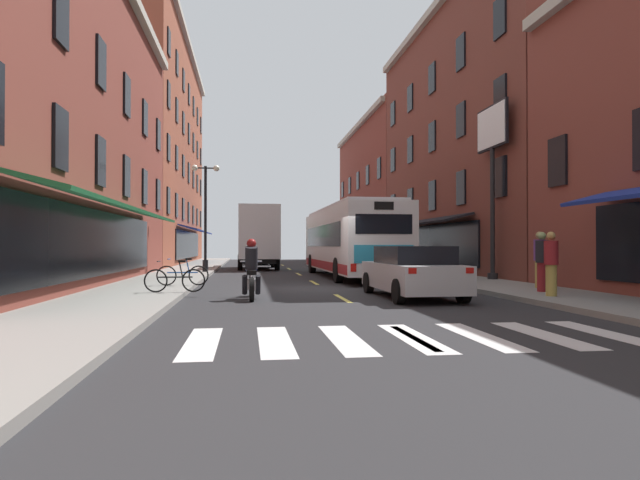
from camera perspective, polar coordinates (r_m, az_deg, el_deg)
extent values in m
cube|color=#28282B|center=(18.60, 0.48, -5.28)|extent=(34.80, 80.00, 0.10)
cube|color=#DBCC4C|center=(8.88, 9.79, -10.07)|extent=(0.14, 2.40, 0.01)
cube|color=#DBCC4C|center=(15.15, 2.36, -6.14)|extent=(0.14, 2.40, 0.01)
cube|color=#DBCC4C|center=(21.56, -0.65, -4.49)|extent=(0.14, 2.40, 0.01)
cube|color=#DBCC4C|center=(28.01, -2.27, -3.60)|extent=(0.14, 2.40, 0.01)
cube|color=#DBCC4C|center=(34.48, -3.28, -3.04)|extent=(0.14, 2.40, 0.01)
cube|color=#DBCC4C|center=(40.96, -3.98, -2.66)|extent=(0.14, 2.40, 0.01)
cube|color=#DBCC4C|center=(47.45, -4.48, -2.38)|extent=(0.14, 2.40, 0.01)
cube|color=#DBCC4C|center=(53.94, -4.86, -2.16)|extent=(0.14, 2.40, 0.01)
cube|color=silver|center=(8.51, -12.32, -10.48)|extent=(0.50, 2.80, 0.01)
cube|color=silver|center=(8.49, -4.77, -10.51)|extent=(0.50, 2.80, 0.01)
cube|color=silver|center=(8.62, 2.68, -10.36)|extent=(0.50, 2.80, 0.01)
cube|color=silver|center=(8.88, 9.79, -10.07)|extent=(0.50, 2.80, 0.01)
cube|color=silver|center=(9.26, 16.39, -9.65)|extent=(0.50, 2.80, 0.01)
cube|color=silver|center=(9.75, 22.38, -9.17)|extent=(0.50, 2.80, 0.01)
cube|color=silver|center=(10.34, 27.72, -8.65)|extent=(0.50, 2.80, 0.01)
cube|color=gray|center=(18.70, -17.79, -4.86)|extent=(3.00, 80.00, 0.14)
cube|color=gray|center=(20.28, 17.27, -4.53)|extent=(3.00, 80.00, 0.14)
cube|color=black|center=(18.96, -22.12, -0.31)|extent=(0.10, 16.00, 2.10)
cube|color=#1E6638|center=(18.83, -20.01, 3.34)|extent=(1.38, 14.93, 0.44)
cube|color=black|center=(15.54, -25.65, 9.59)|extent=(0.10, 1.00, 1.60)
cube|color=black|center=(19.15, -22.09, 7.65)|extent=(0.10, 1.00, 1.60)
cube|color=black|center=(22.83, -19.69, 6.31)|extent=(0.10, 1.00, 1.60)
cube|color=black|center=(26.54, -17.97, 5.33)|extent=(0.10, 1.00, 1.60)
cube|color=black|center=(30.28, -16.67, 4.60)|extent=(0.10, 1.00, 1.60)
cube|color=black|center=(16.41, -25.59, 20.66)|extent=(0.10, 1.00, 1.60)
cube|color=black|center=(19.86, -22.05, 16.82)|extent=(0.10, 1.00, 1.60)
cube|color=black|center=(23.43, -19.66, 14.10)|extent=(0.10, 1.00, 1.60)
cube|color=black|center=(27.06, -17.94, 12.09)|extent=(0.10, 1.00, 1.60)
cube|color=black|center=(30.74, -16.65, 10.55)|extent=(0.10, 1.00, 1.60)
cube|color=brown|center=(46.47, -18.65, 8.62)|extent=(8.00, 26.57, 17.79)
cube|color=#B2AD9E|center=(48.00, -13.53, 18.85)|extent=(0.44, 26.07, 0.40)
cube|color=black|center=(45.27, -13.65, -0.49)|extent=(0.10, 16.00, 2.10)
cube|color=navy|center=(45.22, -12.76, 1.03)|extent=(1.38, 14.93, 0.44)
cube|color=black|center=(34.03, -15.66, 4.02)|extent=(0.10, 1.00, 1.60)
cube|color=black|center=(37.80, -14.86, 3.56)|extent=(0.10, 1.00, 1.60)
cube|color=black|center=(41.57, -14.19, 3.18)|extent=(0.10, 1.00, 1.60)
cube|color=black|center=(45.35, -13.65, 2.86)|extent=(0.10, 1.00, 1.60)
cube|color=black|center=(49.14, -13.18, 2.59)|extent=(0.10, 1.00, 1.60)
cube|color=black|center=(52.92, -12.78, 2.36)|extent=(0.10, 1.00, 1.60)
cube|color=black|center=(56.71, -12.44, 2.17)|extent=(0.10, 1.00, 1.60)
cube|color=black|center=(34.44, -15.65, 9.33)|extent=(0.10, 1.00, 1.60)
cube|color=black|center=(38.17, -14.84, 8.35)|extent=(0.10, 1.00, 1.60)
cube|color=black|center=(41.91, -14.18, 7.55)|extent=(0.10, 1.00, 1.60)
cube|color=black|center=(45.66, -13.63, 6.87)|extent=(0.10, 1.00, 1.60)
cube|color=black|center=(49.42, -13.17, 6.30)|extent=(0.10, 1.00, 1.60)
cube|color=black|center=(53.18, -12.77, 5.81)|extent=(0.10, 1.00, 1.60)
cube|color=black|center=(56.96, -12.43, 5.38)|extent=(0.10, 1.00, 1.60)
cube|color=black|center=(35.13, -15.63, 14.48)|extent=(0.10, 1.00, 1.60)
cube|color=black|center=(38.79, -14.83, 13.03)|extent=(0.10, 1.00, 1.60)
cube|color=black|center=(42.48, -14.17, 11.83)|extent=(0.10, 1.00, 1.60)
cube|color=black|center=(46.18, -13.62, 10.81)|extent=(0.10, 1.00, 1.60)
cube|color=black|center=(49.90, -13.16, 9.95)|extent=(0.10, 1.00, 1.60)
cube|color=black|center=(53.64, -12.77, 9.21)|extent=(0.10, 1.00, 1.60)
cube|color=black|center=(57.38, -12.42, 8.56)|extent=(0.10, 1.00, 1.60)
cube|color=black|center=(36.10, -15.62, 19.39)|extent=(0.10, 1.00, 1.60)
cube|color=black|center=(39.67, -14.81, 17.53)|extent=(0.10, 1.00, 1.60)
cube|color=black|center=(43.28, -14.16, 15.97)|extent=(0.10, 1.00, 1.60)
cube|color=black|center=(46.92, -13.61, 14.65)|extent=(0.10, 1.00, 1.60)
cube|color=black|center=(50.59, -13.15, 13.52)|extent=(0.10, 1.00, 1.60)
cube|color=black|center=(54.27, -12.76, 12.54)|extent=(0.10, 1.00, 1.60)
cube|color=black|center=(57.98, -12.41, 11.69)|extent=(0.10, 1.00, 1.60)
cube|color=black|center=(19.35, 23.72, 7.57)|extent=(0.10, 1.00, 1.60)
cube|color=brown|center=(32.16, 18.63, 9.80)|extent=(8.00, 19.90, 14.51)
cube|color=#B2AD9E|center=(32.61, 11.59, 22.31)|extent=(0.44, 19.40, 0.40)
cube|color=black|center=(30.06, 11.75, -0.44)|extent=(0.10, 12.00, 2.10)
cube|color=black|center=(29.86, 10.46, 1.87)|extent=(1.38, 11.20, 0.44)
cube|color=black|center=(22.83, 18.45, 6.30)|extent=(0.10, 1.00, 1.60)
cube|color=black|center=(26.46, 14.63, 5.34)|extent=(0.10, 1.00, 1.60)
cube|color=black|center=(30.18, 11.74, 4.60)|extent=(0.10, 1.00, 1.60)
cube|color=black|center=(33.97, 9.49, 4.01)|extent=(0.10, 1.00, 1.60)
cube|color=black|center=(37.80, 7.70, 3.54)|extent=(0.10, 1.00, 1.60)
cube|color=black|center=(23.43, 18.43, 14.09)|extent=(0.10, 1.00, 1.60)
cube|color=black|center=(26.98, 14.61, 12.12)|extent=(0.10, 1.00, 1.60)
cube|color=black|center=(30.64, 11.72, 10.57)|extent=(0.10, 1.00, 1.60)
cube|color=black|center=(34.37, 9.48, 9.34)|extent=(0.10, 1.00, 1.60)
cube|color=black|center=(38.16, 7.70, 8.34)|extent=(0.10, 1.00, 1.60)
cube|color=black|center=(24.44, 18.40, 21.37)|extent=(0.10, 1.00, 1.60)
cube|color=black|center=(27.86, 14.59, 18.55)|extent=(0.10, 1.00, 1.60)
cube|color=black|center=(31.42, 11.71, 16.31)|extent=(0.10, 1.00, 1.60)
cube|color=black|center=(35.07, 9.47, 14.50)|extent=(0.10, 1.00, 1.60)
cube|color=black|center=(38.79, 7.69, 13.01)|extent=(0.10, 1.00, 1.60)
cube|color=brown|center=(50.58, 8.52, 4.91)|extent=(8.00, 19.90, 12.65)
cube|color=#B2AD9E|center=(50.54, 3.94, 11.77)|extent=(0.44, 19.40, 0.40)
cube|color=black|center=(49.37, 4.02, -0.51)|extent=(0.10, 12.00, 2.10)
cube|color=navy|center=(49.25, 3.21, 0.88)|extent=(1.38, 11.20, 0.44)
cube|color=black|center=(41.66, 6.24, 3.16)|extent=(0.10, 1.00, 1.60)
cube|color=black|center=(45.55, 5.03, 2.83)|extent=(0.10, 1.00, 1.60)
cube|color=black|center=(49.45, 4.02, 2.56)|extent=(0.10, 1.00, 1.60)
cube|color=black|center=(53.37, 3.15, 2.33)|extent=(0.10, 1.00, 1.60)
cube|color=black|center=(57.30, 2.40, 2.12)|extent=(0.10, 1.00, 1.60)
cube|color=black|center=(41.99, 6.24, 7.52)|extent=(0.10, 1.00, 1.60)
cube|color=black|center=(45.85, 5.03, 6.83)|extent=(0.10, 1.00, 1.60)
cube|color=black|center=(49.73, 4.01, 6.24)|extent=(0.10, 1.00, 1.60)
cube|color=black|center=(53.63, 3.15, 5.74)|extent=(0.10, 1.00, 1.60)
cube|color=black|center=(57.54, 2.40, 5.31)|extent=(0.10, 1.00, 1.60)
cylinder|color=black|center=(22.63, 17.69, 2.74)|extent=(0.18, 0.18, 5.27)
cylinder|color=black|center=(22.62, 17.71, -3.63)|extent=(0.40, 0.40, 0.24)
cube|color=black|center=(23.08, 17.66, 11.26)|extent=(0.10, 2.56, 1.74)
cube|color=white|center=(23.06, 17.52, 11.27)|extent=(0.04, 2.40, 1.58)
cube|color=white|center=(23.11, 17.80, 11.25)|extent=(0.04, 2.40, 1.58)
cube|color=silver|center=(25.19, 3.08, -0.03)|extent=(2.68, 12.49, 2.74)
cube|color=silver|center=(25.25, 3.07, 3.23)|extent=(2.47, 11.29, 0.16)
cube|color=black|center=(25.49, 2.94, 0.41)|extent=(2.70, 10.09, 0.96)
cube|color=maroon|center=(25.20, 3.08, -2.58)|extent=(2.71, 12.09, 0.36)
cube|color=black|center=(31.29, 0.85, 0.22)|extent=(2.25, 0.14, 1.10)
cube|color=black|center=(19.17, 6.71, 1.67)|extent=(2.05, 0.14, 0.70)
cube|color=teal|center=(19.15, 6.73, -1.47)|extent=(2.15, 0.12, 0.64)
cube|color=black|center=(19.20, 6.72, 3.60)|extent=(0.70, 0.11, 0.28)
cube|color=red|center=(18.90, 3.52, -2.93)|extent=(0.20, 0.08, 0.28)
cube|color=red|center=(19.46, 9.85, -2.85)|extent=(0.20, 0.08, 0.28)
cylinder|color=black|center=(29.19, -0.82, -2.51)|extent=(0.31, 1.00, 1.00)
cylinder|color=black|center=(29.59, 3.70, -2.48)|extent=(0.31, 1.00, 1.00)
cylinder|color=black|center=(21.33, 1.95, -3.20)|extent=(0.31, 1.00, 1.00)
cylinder|color=black|center=(21.86, 8.03, -3.13)|extent=(0.31, 1.00, 1.00)
cube|color=white|center=(36.72, -6.69, -0.48)|extent=(2.33, 2.23, 2.40)
cube|color=black|center=(37.79, -6.74, 0.81)|extent=(2.00, 0.13, 0.80)
cube|color=silver|center=(33.26, -6.51, 0.79)|extent=(2.47, 4.78, 3.16)
cube|color=#196633|center=(33.33, -4.41, 1.06)|extent=(0.10, 2.85, 0.90)
cube|color=black|center=(34.36, -6.57, -2.13)|extent=(1.99, 6.57, 0.24)
cylinder|color=black|center=(36.51, -8.41, -2.20)|extent=(0.29, 0.90, 0.90)
cylinder|color=black|center=(36.58, -4.96, -2.20)|extent=(0.29, 0.90, 0.90)
cylinder|color=black|center=(32.53, -8.41, -2.39)|extent=(0.29, 0.90, 0.90)
cylinder|color=black|center=(32.61, -4.53, -2.39)|extent=(0.29, 0.90, 0.90)
cube|color=silver|center=(15.53, 9.57, -3.78)|extent=(1.85, 4.68, 0.73)
cube|color=black|center=(15.33, 9.78, -1.61)|extent=(1.66, 2.54, 0.52)
cube|color=red|center=(13.10, 9.67, -3.22)|extent=(0.20, 0.06, 0.14)
cube|color=red|center=(13.61, 15.45, -3.11)|extent=(0.20, 0.06, 0.14)
cylinder|color=black|center=(16.89, 5.12, -4.49)|extent=(0.23, 0.64, 0.64)
cylinder|color=black|center=(17.36, 10.60, -4.38)|extent=(0.23, 0.64, 0.64)
cylinder|color=black|center=(13.74, 8.28, -5.38)|extent=(0.23, 0.64, 0.64)
cylinder|color=black|center=(14.32, 14.84, -5.17)|extent=(0.23, 0.64, 0.64)
cube|color=#515154|center=(42.64, -6.41, -1.82)|extent=(1.81, 4.45, 0.64)
cube|color=black|center=(42.46, -6.41, -1.14)|extent=(1.63, 2.41, 0.44)
cube|color=red|center=(40.42, -7.31, -1.58)|extent=(0.20, 0.06, 0.14)
cube|color=red|center=(40.47, -5.32, -1.58)|extent=(0.20, 0.06, 0.14)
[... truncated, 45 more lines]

